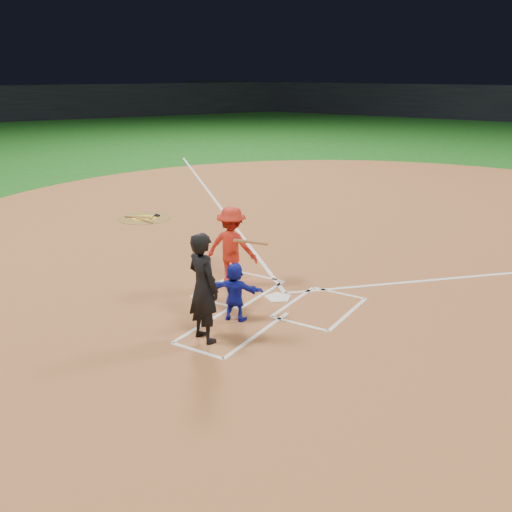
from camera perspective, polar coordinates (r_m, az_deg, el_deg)
The scene contains 14 objects.
ground at distance 12.06m, azimuth 2.22°, elevation -4.25°, with size 120.00×120.00×0.00m, color #145016.
home_plate_dirt at distance 17.26m, azimuth 12.16°, elevation 2.35°, with size 28.00×28.00×0.01m, color brown.
stadium_wall_left at distance 58.30m, azimuth -23.47°, elevation 13.83°, with size 1.20×60.00×3.20m, color black.
home_plate at distance 12.05m, azimuth 2.22°, elevation -4.16°, with size 0.60×0.60×0.02m, color white.
on_deck_circle at distance 18.79m, azimuth -11.12°, elevation 3.74°, with size 1.70×1.70×0.01m, color brown.
on_deck_logo at distance 18.79m, azimuth -11.12°, elevation 3.76°, with size 0.80×0.80×0.00m, color gold.
on_deck_bat_a at distance 18.86m, azimuth -10.28°, elevation 3.96°, with size 0.06×0.06×0.84m, color #A9763E.
on_deck_bat_b at distance 18.84m, azimuth -11.78°, elevation 3.86°, with size 0.06×0.06×0.84m, color #9A6538.
on_deck_bat_c at distance 18.37m, azimuth -11.07°, elevation 3.54°, with size 0.06×0.06×0.84m, color olive.
bat_weight_donut at distance 18.94m, azimuth -9.86°, elevation 4.02°, with size 0.19×0.19×0.05m, color black.
catcher at distance 10.83m, azimuth -2.11°, elevation -3.58°, with size 1.07×0.34×1.15m, color #151EAB.
umpire at distance 9.92m, azimuth -5.30°, elevation -3.16°, with size 0.72×0.47×1.98m, color black.
chalk_markings at distance 16.61m, azimuth 11.31°, elevation 1.82°, with size 28.35×17.32×0.01m.
batter_at_plate at distance 12.44m, azimuth -2.44°, elevation 0.91°, with size 1.45×1.00×1.79m.
Camera 1 is at (5.48, -9.70, 4.61)m, focal length 40.00 mm.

